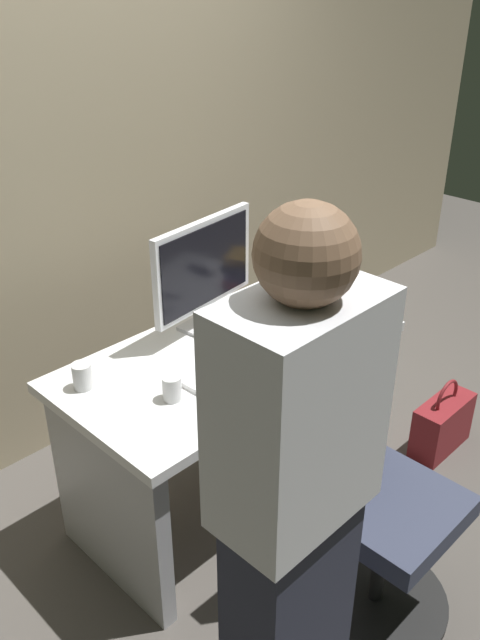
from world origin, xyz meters
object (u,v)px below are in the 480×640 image
desk (231,400)px  cup_near_keyboard (172,388)px  cup_by_monitor (82,376)px  handbag (442,424)px  keyboard (234,366)px  person_at_desk (293,511)px  cell_phone (345,318)px  book_stack (293,286)px  monitor (204,269)px  office_chair (372,505)px  mouse (291,337)px

desk → cup_near_keyboard: (-0.37, -0.09, 0.28)m
cup_by_monitor → handbag: bearing=-24.3°
keyboard → cup_by_monitor: cup_by_monitor is taller
person_at_desk → cup_near_keyboard: person_at_desk is taller
desk → cup_by_monitor: (-0.54, 0.18, 0.28)m
desk → cell_phone: 0.58m
handbag → cup_by_monitor: bearing=155.7°
book_stack → cell_phone: size_ratio=1.54×
keyboard → monitor: bearing=63.7°
cup_near_keyboard → book_stack: book_stack is taller
desk → book_stack: (0.48, 0.10, 0.31)m
cup_by_monitor → handbag: 1.73m
monitor → handbag: (0.86, -0.68, -0.85)m
office_chair → handbag: (0.94, 0.23, -0.29)m
mouse → book_stack: 0.35m
office_chair → person_at_desk: person_at_desk is taller
office_chair → handbag: size_ratio=2.49×
cup_by_monitor → cell_phone: size_ratio=0.66×
desk → keyboard: bearing=-128.8°
mouse → book_stack: book_stack is taller
desk → cup_by_monitor: bearing=161.3°
cup_near_keyboard → handbag: cup_near_keyboard is taller
mouse → monitor: bearing=115.2°
office_chair → monitor: 1.07m
keyboard → book_stack: (0.56, 0.21, 0.06)m
office_chair → book_stack: office_chair is taller
book_stack → handbag: book_stack is taller
cup_near_keyboard → book_stack: 0.87m
mouse → cup_near_keyboard: size_ratio=1.12×
desk → monitor: bearing=73.8°
cup_by_monitor → cell_phone: bearing=-18.1°
desk → monitor: monitor is taller
cell_phone → cup_near_keyboard: bearing=156.3°
monitor → book_stack: 0.47m
person_at_desk → handbag: size_ratio=4.34×
desk → office_chair: (-0.02, -0.70, -0.07)m
person_at_desk → mouse: (0.78, 0.67, -0.09)m
cup_near_keyboard → cell_phone: cup_near_keyboard is taller
desk → cup_by_monitor: cup_by_monitor is taller
office_chair → cup_by_monitor: size_ratio=9.90×
cup_near_keyboard → book_stack: bearing=12.9°
desk → cell_phone: size_ratio=9.28×
office_chair → person_at_desk: size_ratio=0.57×
person_at_desk → keyboard: person_at_desk is taller
office_chair → keyboard: office_chair is taller
office_chair → monitor: bearing=84.7°
monitor → person_at_desk: bearing=-121.9°
desk → handbag: desk is taller
handbag → cell_phone: bearing=142.4°
mouse → cell_phone: bearing=-7.7°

